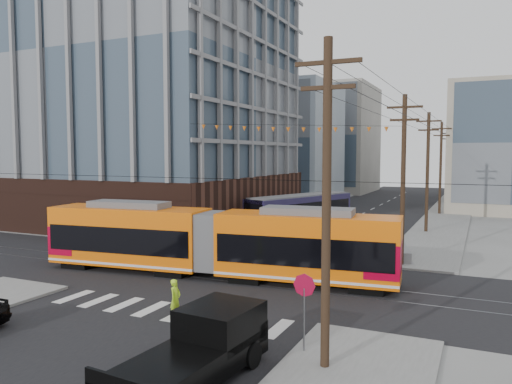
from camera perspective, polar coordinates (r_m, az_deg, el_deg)
ground at (r=26.44m, az=-6.48°, el=-11.58°), size 160.00×160.00×0.00m
office_building at (r=57.34m, az=-13.75°, el=11.33°), size 30.00×25.00×28.60m
bg_bldg_nw_near at (r=79.70m, az=2.35°, el=5.66°), size 18.00×16.00×18.00m
bg_bldg_ne_near at (r=69.81m, az=27.00°, el=4.54°), size 14.00×14.00×16.00m
bg_bldg_nw_far at (r=97.64m, az=8.46°, el=5.97°), size 16.00×18.00×20.00m
utility_pole_near at (r=16.52m, az=8.05°, el=-1.80°), size 0.30×0.30×11.00m
utility_pole_far at (r=77.91m, az=21.17°, el=2.82°), size 0.30×0.30×11.00m
streetcar at (r=29.71m, az=-4.94°, el=-5.70°), size 21.63×5.22×4.13m
city_bus at (r=47.11m, az=5.07°, el=-2.33°), size 6.93×12.53×3.51m
pickup_truck at (r=16.47m, az=-7.62°, el=-17.80°), size 2.78×6.42×2.12m
parked_car_silver at (r=40.62m, az=-2.86°, el=-4.78°), size 3.05×5.06×1.57m
parked_car_white at (r=44.75m, az=-0.65°, el=-4.00°), size 2.58×5.19×1.45m
parked_car_grey at (r=51.58m, az=2.48°, el=-2.95°), size 3.32×5.15×1.32m
pedestrian at (r=22.81m, az=-9.21°, el=-11.95°), size 0.44×0.65×1.74m
stop_sign at (r=18.59m, az=5.52°, el=-14.04°), size 0.92×0.92×2.79m
jersey_barrier at (r=35.95m, az=16.46°, el=-6.76°), size 1.93×4.30×0.84m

